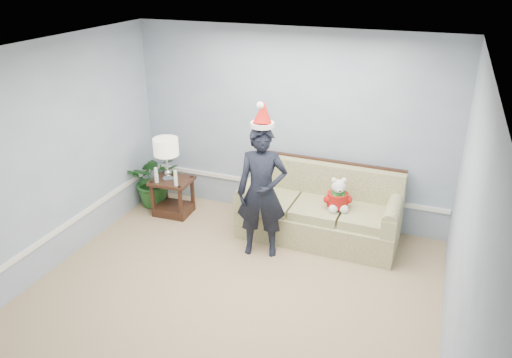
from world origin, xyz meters
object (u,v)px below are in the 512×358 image
object	(u,v)px
man	(262,192)
houseplant	(155,179)
table_lamp	(166,149)
side_table	(173,200)
teddy_bear	(338,198)
sofa	(320,212)

from	to	relation	value
man	houseplant	bearing A→B (deg)	146.46
table_lamp	houseplant	world-z (taller)	table_lamp
houseplant	man	xyz separation A→B (m)	(1.99, -0.69, 0.43)
side_table	teddy_bear	bearing A→B (deg)	0.22
houseplant	teddy_bear	bearing A→B (deg)	-3.15
houseplant	teddy_bear	size ratio (longest dim) A/B	1.89
teddy_bear	side_table	bearing A→B (deg)	159.83
sofa	man	xyz separation A→B (m)	(-0.59, -0.68, 0.50)
table_lamp	houseplant	xyz separation A→B (m)	(-0.36, 0.20, -0.62)
sofa	man	world-z (taller)	man
sofa	table_lamp	world-z (taller)	table_lamp
sofa	table_lamp	size ratio (longest dim) A/B	3.33
sofa	table_lamp	bearing A→B (deg)	-174.08
houseplant	teddy_bear	xyz separation A→B (m)	(2.82, -0.16, 0.26)
houseplant	man	world-z (taller)	man
side_table	table_lamp	size ratio (longest dim) A/B	0.93
table_lamp	houseplant	bearing A→B (deg)	151.34
table_lamp	teddy_bear	size ratio (longest dim) A/B	1.43
side_table	man	world-z (taller)	man
table_lamp	houseplant	size ratio (longest dim) A/B	0.76
table_lamp	teddy_bear	world-z (taller)	table_lamp
man	side_table	bearing A→B (deg)	147.33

